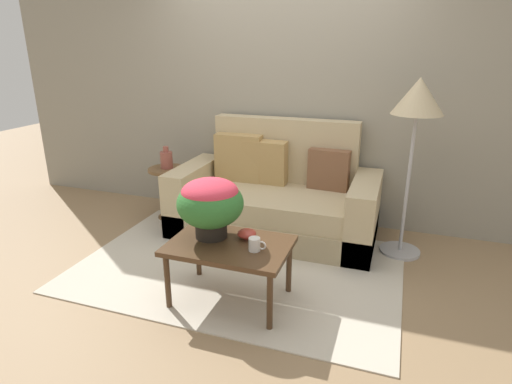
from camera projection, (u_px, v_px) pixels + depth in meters
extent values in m
plane|color=#997A56|center=(242.00, 262.00, 3.65)|extent=(14.00, 14.00, 0.00)
cube|color=gray|center=(284.00, 85.00, 4.27)|extent=(6.40, 0.12, 2.76)
cube|color=beige|center=(239.00, 266.00, 3.57)|extent=(2.63, 1.77, 0.01)
cube|color=tan|center=(273.00, 222.00, 4.15)|extent=(1.93, 0.94, 0.24)
cube|color=tan|center=(273.00, 202.00, 4.06)|extent=(1.46, 0.84, 0.20)
cube|color=tan|center=(285.00, 160.00, 4.32)|extent=(1.46, 0.17, 0.86)
cube|color=tan|center=(195.00, 194.00, 4.35)|extent=(0.24, 0.94, 0.63)
cube|color=tan|center=(364.00, 215.00, 3.83)|extent=(0.24, 0.94, 0.63)
cube|color=tan|center=(239.00, 158.00, 4.31)|extent=(0.48, 0.16, 0.48)
cube|color=tan|center=(265.00, 162.00, 4.23)|extent=(0.44, 0.18, 0.44)
cube|color=brown|center=(329.00, 170.00, 4.05)|extent=(0.40, 0.15, 0.39)
cylinder|color=#442D1B|center=(168.00, 282.00, 2.95)|extent=(0.04, 0.04, 0.42)
cylinder|color=#442D1B|center=(270.00, 302.00, 2.72)|extent=(0.04, 0.04, 0.42)
cylinder|color=#442D1B|center=(198.00, 252.00, 3.37)|extent=(0.04, 0.04, 0.42)
cylinder|color=#442D1B|center=(289.00, 267.00, 3.14)|extent=(0.04, 0.04, 0.42)
cube|color=#4C331E|center=(229.00, 246.00, 2.97)|extent=(0.85, 0.58, 0.04)
cylinder|color=brown|center=(171.00, 217.00, 4.57)|extent=(0.26, 0.26, 0.03)
cylinder|color=brown|center=(169.00, 194.00, 4.49)|extent=(0.05, 0.05, 0.50)
cylinder|color=brown|center=(167.00, 170.00, 4.40)|extent=(0.39, 0.39, 0.03)
cylinder|color=#B2B2B7|center=(399.00, 251.00, 3.81)|extent=(0.35, 0.35, 0.03)
cylinder|color=#B2B2B7|center=(408.00, 186.00, 3.61)|extent=(0.03, 0.03, 1.21)
cone|color=#C6B289|center=(419.00, 96.00, 3.36)|extent=(0.41, 0.41, 0.29)
cylinder|color=black|center=(211.00, 227.00, 3.04)|extent=(0.23, 0.23, 0.15)
ellipsoid|color=#337533|center=(210.00, 203.00, 2.98)|extent=(0.47, 0.47, 0.34)
ellipsoid|color=#DB384C|center=(210.00, 192.00, 2.96)|extent=(0.40, 0.40, 0.19)
cylinder|color=white|center=(254.00, 244.00, 2.85)|extent=(0.08, 0.08, 0.09)
torus|color=white|center=(262.00, 245.00, 2.83)|extent=(0.06, 0.01, 0.06)
cylinder|color=#B2382D|center=(247.00, 237.00, 3.04)|extent=(0.05, 0.05, 0.02)
ellipsoid|color=#B2382D|center=(247.00, 233.00, 3.03)|extent=(0.14, 0.14, 0.06)
cylinder|color=#934C42|center=(167.00, 160.00, 4.38)|extent=(0.13, 0.13, 0.17)
cylinder|color=#934C42|center=(166.00, 149.00, 4.34)|extent=(0.06, 0.06, 0.06)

